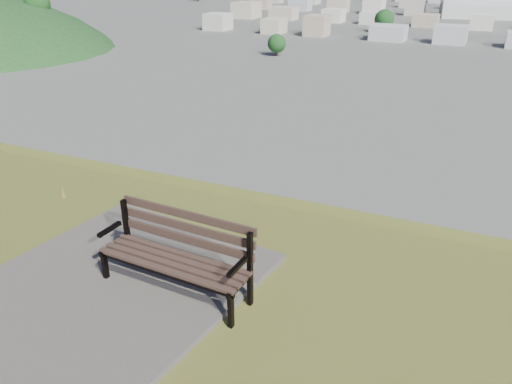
% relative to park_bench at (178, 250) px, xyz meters
% --- Properties ---
extents(park_bench, '(1.61, 0.59, 0.83)m').
position_rel_park_bench_xyz_m(park_bench, '(0.00, 0.00, 0.00)').
color(park_bench, '#3C2A22').
rests_on(park_bench, hilltop_mesa).
extents(gravel_patch, '(3.01, 3.95, 0.07)m').
position_rel_park_bench_xyz_m(gravel_patch, '(-0.71, -0.67, -0.44)').
color(gravel_patch, '#5D5851').
rests_on(gravel_patch, hilltop_mesa).
extents(arena, '(62.50, 33.88, 25.06)m').
position_rel_park_bench_xyz_m(arena, '(5.36, 302.90, -19.56)').
color(arena, silver).
rests_on(arena, ground).
extents(city_trees, '(406.52, 387.20, 9.98)m').
position_rel_park_bench_xyz_m(city_trees, '(-25.23, 317.19, -20.63)').
color(city_trees, '#2F1F17').
rests_on(city_trees, ground).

